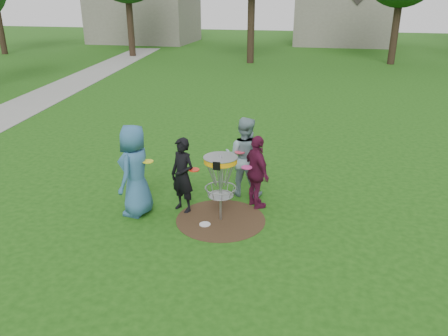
% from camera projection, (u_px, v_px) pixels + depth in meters
% --- Properties ---
extents(ground, '(100.00, 100.00, 0.00)m').
position_uv_depth(ground, '(221.00, 220.00, 8.77)').
color(ground, '#19470F').
rests_on(ground, ground).
extents(dirt_patch, '(1.80, 1.80, 0.01)m').
position_uv_depth(dirt_patch, '(221.00, 219.00, 8.77)').
color(dirt_patch, '#47331E').
rests_on(dirt_patch, ground).
extents(concrete_path, '(7.75, 39.92, 0.02)m').
position_uv_depth(concrete_path, '(30.00, 104.00, 18.06)').
color(concrete_path, '#9E9E99').
rests_on(concrete_path, ground).
extents(player_blue, '(0.67, 0.97, 1.89)m').
position_uv_depth(player_blue, '(135.00, 171.00, 8.69)').
color(player_blue, '#316188').
rests_on(player_blue, ground).
extents(player_black, '(0.68, 0.59, 1.57)m').
position_uv_depth(player_black, '(183.00, 175.00, 8.88)').
color(player_black, black).
rests_on(player_black, ground).
extents(player_grey, '(0.91, 0.73, 1.79)m').
position_uv_depth(player_grey, '(244.00, 157.00, 9.57)').
color(player_grey, '#7A979D').
rests_on(player_grey, ground).
extents(player_maroon, '(0.85, 0.97, 1.57)m').
position_uv_depth(player_maroon, '(257.00, 172.00, 9.02)').
color(player_maroon, '#581432').
rests_on(player_maroon, ground).
extents(disc_on_grass, '(0.22, 0.22, 0.02)m').
position_uv_depth(disc_on_grass, '(205.00, 224.00, 8.56)').
color(disc_on_grass, silver).
rests_on(disc_on_grass, ground).
extents(disc_golf_basket, '(0.66, 0.67, 1.38)m').
position_uv_depth(disc_golf_basket, '(221.00, 173.00, 8.39)').
color(disc_golf_basket, '#9EA0A5').
rests_on(disc_golf_basket, ground).
extents(held_discs, '(2.09, 1.32, 0.21)m').
position_uv_depth(held_discs, '(208.00, 162.00, 8.83)').
color(held_discs, yellow).
rests_on(held_discs, ground).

